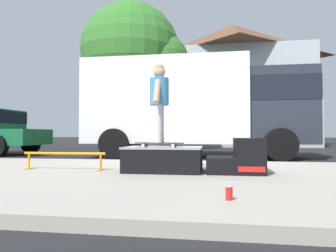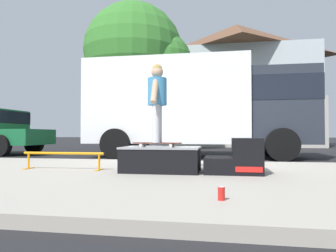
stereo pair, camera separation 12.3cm
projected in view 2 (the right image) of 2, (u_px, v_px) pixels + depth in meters
name	position (u px, v px, depth m)	size (l,w,h in m)	color
ground_plane	(198.00, 164.00, 7.56)	(140.00, 140.00, 0.00)	black
sidewalk_slab	(184.00, 178.00, 4.61)	(50.00, 5.00, 0.12)	#A8A093
skate_box	(162.00, 158.00, 5.01)	(1.25, 0.85, 0.40)	black
kicker_ramp	(238.00, 158.00, 4.81)	(0.87, 0.76, 0.55)	black
grind_rail	(63.00, 156.00, 5.28)	(1.48, 0.28, 0.30)	orange
skateboard	(157.00, 143.00, 4.99)	(0.79, 0.26, 0.07)	#4C1E14
skater_kid	(157.00, 96.00, 5.01)	(0.31, 0.66, 1.29)	silver
soda_can	(221.00, 193.00, 2.81)	(0.07, 0.07, 0.13)	red
box_truck	(199.00, 104.00, 9.80)	(6.91, 2.63, 3.05)	white
street_tree_main	(139.00, 55.00, 14.66)	(5.18, 4.71, 7.03)	brown
house_behind	(237.00, 84.00, 21.08)	(9.54, 8.22, 8.40)	silver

